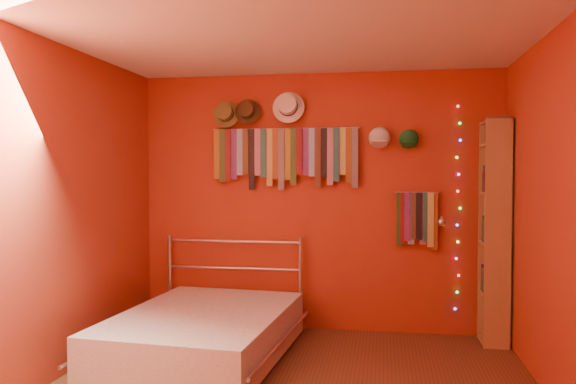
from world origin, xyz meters
The scene contains 15 objects.
back_wall centered at (0.00, 1.75, 1.25)m, with size 3.50×0.02×2.50m, color #9D3019.
right_wall centered at (1.75, 0.00, 1.25)m, with size 0.02×3.50×2.50m, color #9D3019.
left_wall centered at (-1.75, 0.00, 1.25)m, with size 0.02×3.50×2.50m, color #9D3019.
ceiling centered at (0.00, 0.00, 2.50)m, with size 3.50×3.50×0.02m, color white.
tie_rack centered at (-0.32, 1.68, 1.72)m, with size 1.45×0.03×0.60m.
small_tie_rack centered at (0.95, 1.69, 1.12)m, with size 0.40×0.03×0.54m.
fedora_olive centered at (-0.91, 1.66, 2.12)m, with size 0.27×0.15×0.27m.
fedora_brown centered at (-0.69, 1.66, 2.14)m, with size 0.26×0.14×0.25m.
fedora_white centered at (-0.28, 1.65, 2.18)m, with size 0.31×0.17×0.31m.
cap_white centered at (0.59, 1.70, 1.86)m, with size 0.19×0.24×0.19m.
cap_green centered at (0.87, 1.70, 1.85)m, with size 0.18×0.23×0.18m.
fairy_lights centered at (1.32, 1.71, 1.20)m, with size 0.06×0.02×1.92m.
reading_lamp centered at (1.15, 1.50, 1.09)m, with size 0.08×0.32×0.10m.
bookshelf centered at (1.66, 1.53, 1.02)m, with size 0.25×0.34×2.00m.
bed centered at (-0.82, 0.70, 0.21)m, with size 1.50×1.92×0.90m.
Camera 1 is at (0.64, -3.69, 1.54)m, focal length 35.00 mm.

